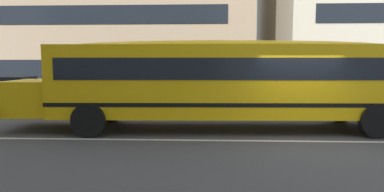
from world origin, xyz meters
The scene contains 5 objects.
ground_plane centered at (0.00, 0.00, 0.00)m, with size 400.00×400.00×0.00m, color #424244.
sidewalk_far centered at (0.00, 8.41, 0.01)m, with size 120.00×3.00×0.01m, color gray.
lane_centreline centered at (0.00, 0.00, 0.00)m, with size 110.00×0.16×0.01m, color silver.
school_bus centered at (-2.33, 1.71, 1.80)m, with size 13.59×3.23×3.02m.
parked_car_teal_by_entrance centered at (-12.13, 5.54, 0.84)m, with size 3.99×2.05×1.64m.
Camera 1 is at (-2.85, -9.41, 2.27)m, focal length 30.42 mm.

